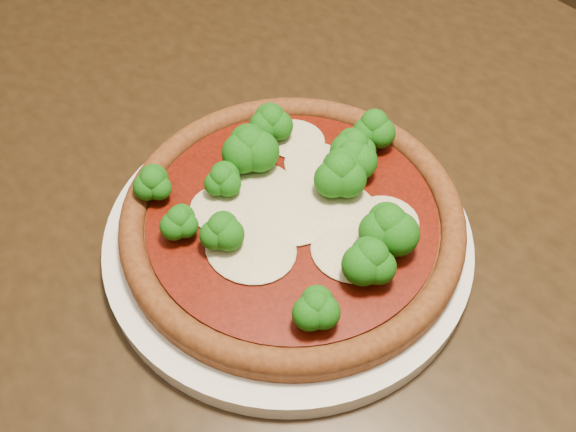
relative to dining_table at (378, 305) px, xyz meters
The scene contains 3 objects.
dining_table is the anchor object (origin of this frame).
plate 0.14m from the dining_table, 149.27° to the right, with size 0.32×0.32×0.02m, color silver.
pizza 0.15m from the dining_table, 157.42° to the right, with size 0.29×0.29×0.06m.
Camera 1 is at (0.08, -0.32, 1.20)m, focal length 40.00 mm.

